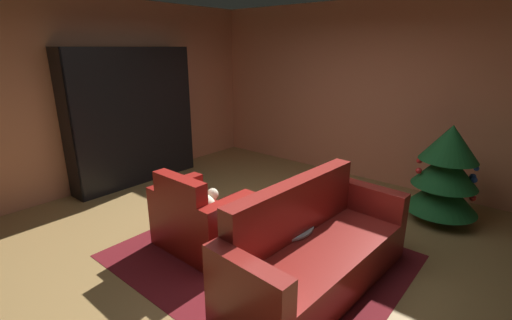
% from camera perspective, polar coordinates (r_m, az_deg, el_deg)
% --- Properties ---
extents(ground_plane, '(7.14, 7.14, 0.00)m').
position_cam_1_polar(ground_plane, '(4.03, 0.05, -13.49)').
color(ground_plane, olive).
extents(wall_back, '(6.07, 0.06, 2.77)m').
position_cam_1_polar(wall_back, '(5.94, 18.12, 10.07)').
color(wall_back, '#CF7D58').
rests_on(wall_back, ground).
extents(wall_left, '(0.06, 5.70, 2.77)m').
position_cam_1_polar(wall_left, '(5.89, -23.30, 9.46)').
color(wall_left, '#CF7D58').
rests_on(wall_left, ground).
extents(area_rug, '(2.71, 2.27, 0.01)m').
position_cam_1_polar(area_rug, '(3.84, 0.57, -15.09)').
color(area_rug, maroon).
rests_on(area_rug, ground).
extents(bookshelf_unit, '(0.37, 2.01, 2.08)m').
position_cam_1_polar(bookshelf_unit, '(5.91, -18.28, 6.22)').
color(bookshelf_unit, black).
rests_on(bookshelf_unit, ground).
extents(armchair_red, '(0.98, 0.67, 0.88)m').
position_cam_1_polar(armchair_red, '(3.89, -9.03, -9.65)').
color(armchair_red, maroon).
rests_on(armchair_red, ground).
extents(couch_red, '(0.87, 2.04, 0.94)m').
position_cam_1_polar(couch_red, '(3.35, 9.33, -14.36)').
color(couch_red, maroon).
rests_on(couch_red, ground).
extents(coffee_table, '(0.70, 0.70, 0.44)m').
position_cam_1_polar(coffee_table, '(3.58, 3.58, -10.48)').
color(coffee_table, black).
rests_on(coffee_table, ground).
extents(book_stack_on_table, '(0.23, 0.19, 0.12)m').
position_cam_1_polar(book_stack_on_table, '(3.60, 3.49, -8.49)').
color(book_stack_on_table, '#E4C258').
rests_on(book_stack_on_table, coffee_table).
extents(bottle_on_table, '(0.07, 0.07, 0.32)m').
position_cam_1_polar(bottle_on_table, '(3.36, 1.85, -9.24)').
color(bottle_on_table, '#155C2B').
rests_on(bottle_on_table, coffee_table).
extents(decorated_tree, '(0.84, 0.84, 1.22)m').
position_cam_1_polar(decorated_tree, '(4.88, 28.06, -1.81)').
color(decorated_tree, brown).
rests_on(decorated_tree, ground).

